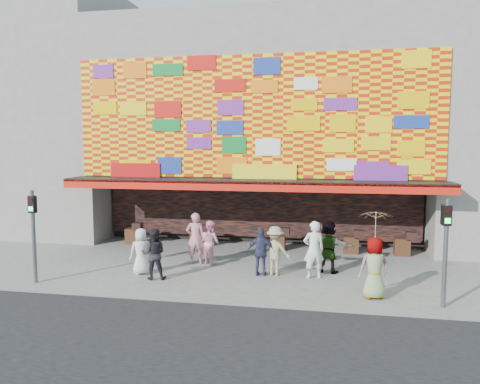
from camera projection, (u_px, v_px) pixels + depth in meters
The scene contains 16 objects.
ground at pixel (233, 280), 15.43m from camera, with size 90.00×90.00×0.00m, color slate.
road_strip at pixel (165, 374), 9.08m from camera, with size 30.00×8.00×0.02m, color black.
shop_building at pixel (266, 128), 22.88m from camera, with size 15.20×9.40×10.00m.
neighbor_left at pixel (25, 115), 25.05m from camera, with size 11.00×8.00×12.00m, color gray.
signal_left at pixel (33, 226), 14.92m from camera, with size 0.22×0.20×3.00m.
signal_right at pixel (446, 241), 12.62m from camera, with size 0.22×0.20×3.00m.
ped_a at pixel (141, 251), 16.01m from camera, with size 0.78×0.51×1.60m, color silver.
ped_b at pixel (195, 238), 17.41m from camera, with size 0.70×0.46×1.93m, color #B9787F.
ped_c at pixel (154, 254), 15.44m from camera, with size 0.82×0.64×1.69m, color black.
ped_d at pixel (275, 251), 15.91m from camera, with size 1.09×0.62×1.68m, color #9B9670.
ped_e at pixel (261, 252), 15.83m from camera, with size 0.97×0.40×1.65m, color #2F3353.
ped_f at pixel (328, 247), 16.19m from camera, with size 1.71×0.54×1.84m, color gray.
ped_g at pixel (374, 268), 13.47m from camera, with size 0.88×0.58×1.81m, color gray.
ped_h at pixel (314, 250), 15.54m from camera, with size 0.70×0.46×1.93m, color silver.
ped_i at pixel (210, 242), 17.48m from camera, with size 0.79×0.61×1.62m, color pink.
parasol at pixel (376, 226), 13.34m from camera, with size 1.01×1.03×1.82m.
Camera 1 is at (3.04, -14.74, 4.47)m, focal length 35.00 mm.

